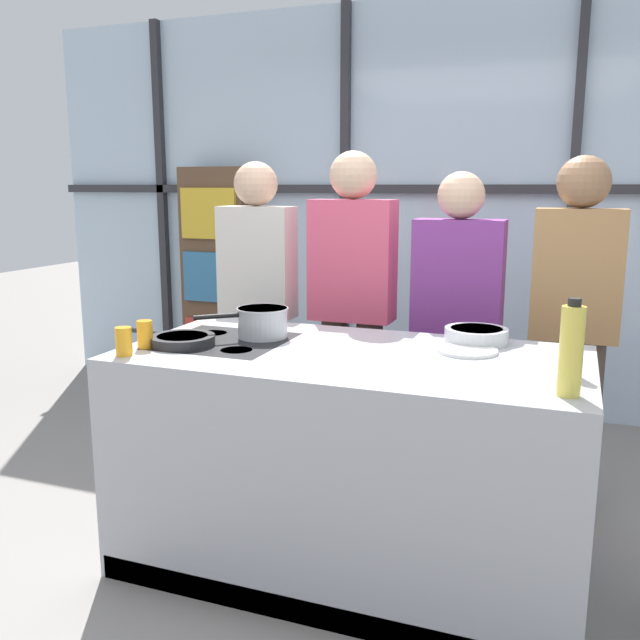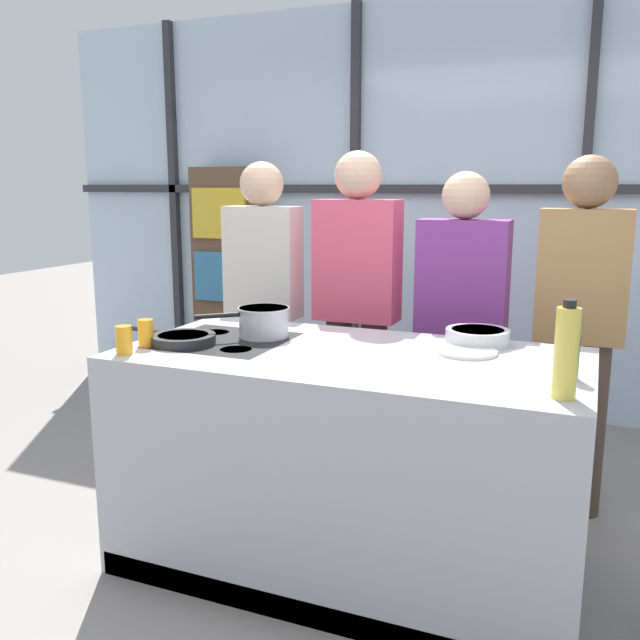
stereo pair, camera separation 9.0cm
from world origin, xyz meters
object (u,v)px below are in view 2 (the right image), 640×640
at_px(frying_pan, 182,338).
at_px(white_plate, 467,352).
at_px(spectator_center_left, 357,296).
at_px(oil_bottle, 566,352).
at_px(spectator_far_left, 264,294).
at_px(mixing_bowl, 477,336).
at_px(spectator_far_right, 580,313).
at_px(juice_glass_near, 124,340).
at_px(spectator_center_right, 461,317).
at_px(pepper_grinder, 572,357).
at_px(saucepan, 263,321).
at_px(juice_glass_far, 146,333).

xyz_separation_m(frying_pan, white_plate, (1.13, 0.28, -0.01)).
relative_size(spectator_center_left, oil_bottle, 5.58).
relative_size(spectator_far_left, spectator_center_left, 0.97).
bearing_deg(spectator_center_left, mixing_bowl, 144.39).
distance_m(spectator_far_left, mixing_bowl, 1.36).
bearing_deg(frying_pan, spectator_far_right, 32.59).
distance_m(spectator_center_left, oil_bottle, 1.58).
bearing_deg(frying_pan, juice_glass_near, -114.36).
relative_size(spectator_center_right, pepper_grinder, 9.43).
bearing_deg(saucepan, juice_glass_far, -136.50).
distance_m(spectator_center_left, saucepan, 0.75).
height_order(spectator_far_left, juice_glass_far, spectator_far_left).
distance_m(frying_pan, juice_glass_near, 0.26).
bearing_deg(mixing_bowl, spectator_center_left, 144.39).
xyz_separation_m(spectator_far_right, oil_bottle, (-0.01, -1.15, 0.07)).
bearing_deg(juice_glass_far, spectator_center_left, 63.36).
distance_m(spectator_far_right, pepper_grinder, 0.91).
bearing_deg(juice_glass_near, pepper_grinder, 10.44).
bearing_deg(juice_glass_near, mixing_bowl, 29.32).
xyz_separation_m(mixing_bowl, pepper_grinder, (0.38, -0.40, 0.04)).
bearing_deg(spectator_far_right, frying_pan, 32.59).
bearing_deg(spectator_far_right, spectator_center_right, -0.00).
distance_m(saucepan, pepper_grinder, 1.28).
distance_m(spectator_center_right, white_plate, 0.71).
distance_m(saucepan, white_plate, 0.88).
distance_m(spectator_center_left, mixing_bowl, 0.88).
distance_m(spectator_far_right, mixing_bowl, 0.64).
bearing_deg(spectator_center_left, spectator_far_right, -180.00).
xyz_separation_m(spectator_center_left, juice_glass_far, (-0.54, -1.07, -0.03)).
xyz_separation_m(spectator_far_left, saucepan, (0.37, -0.73, 0.01)).
relative_size(spectator_far_left, pepper_grinder, 9.77).
bearing_deg(pepper_grinder, frying_pan, -177.63).
distance_m(spectator_center_left, spectator_center_right, 0.55).
bearing_deg(frying_pan, spectator_far_left, 96.82).
height_order(frying_pan, pepper_grinder, pepper_grinder).
height_order(spectator_far_left, mixing_bowl, spectator_far_left).
xyz_separation_m(white_plate, oil_bottle, (0.38, -0.46, 0.14)).
relative_size(saucepan, oil_bottle, 1.10).
relative_size(spectator_center_left, spectator_far_right, 1.02).
distance_m(frying_pan, oil_bottle, 1.53).
bearing_deg(frying_pan, white_plate, 14.05).
bearing_deg(spectator_center_right, juice_glass_near, 48.18).
height_order(white_plate, juice_glass_far, juice_glass_far).
relative_size(spectator_center_left, juice_glass_far, 15.43).
xyz_separation_m(saucepan, pepper_grinder, (1.27, -0.18, 0.01)).
distance_m(spectator_center_left, pepper_grinder, 1.43).
bearing_deg(saucepan, spectator_far_left, 117.04).
height_order(spectator_far_right, juice_glass_near, spectator_far_right).
bearing_deg(frying_pan, oil_bottle, -6.69).
bearing_deg(spectator_far_left, spectator_center_left, -180.00).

